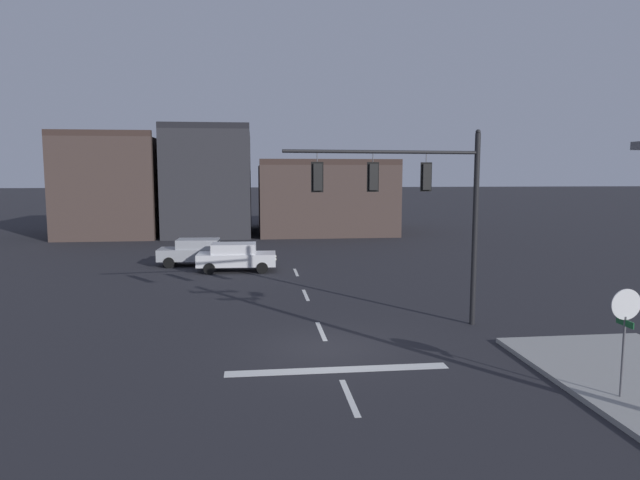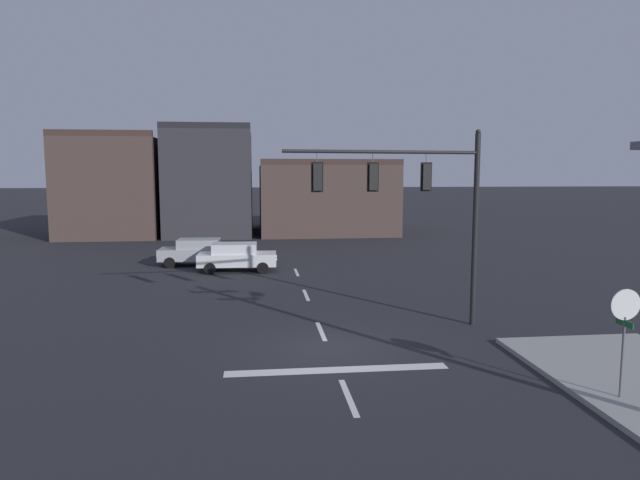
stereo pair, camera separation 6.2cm
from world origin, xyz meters
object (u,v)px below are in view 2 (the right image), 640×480
car_lot_nearside (237,256)px  car_lot_middle (197,251)px  signal_mast_near_side (418,195)px  stop_sign (625,317)px

car_lot_nearside → car_lot_middle: 3.40m
car_lot_middle → signal_mast_near_side: bearing=-58.6°
stop_sign → car_lot_middle: (-12.32, 22.20, -1.29)m
signal_mast_near_side → stop_sign: (3.10, -7.12, -2.65)m
car_lot_nearside → stop_sign: bearing=-63.5°
signal_mast_near_side → car_lot_nearside: 14.94m
stop_sign → car_lot_middle: bearing=119.0°
signal_mast_near_side → stop_sign: signal_mast_near_side is taller
signal_mast_near_side → car_lot_nearside: size_ratio=1.58×
car_lot_nearside → car_lot_middle: bearing=135.6°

